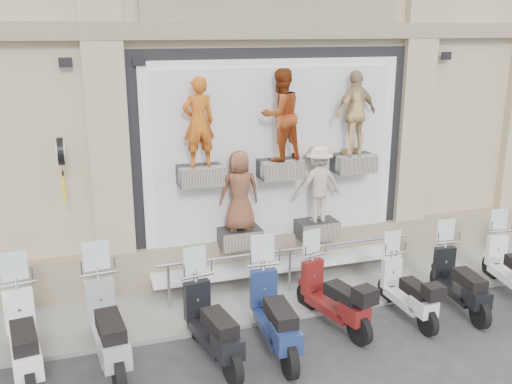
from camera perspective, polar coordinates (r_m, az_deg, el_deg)
ground at (r=9.51m, az=7.92°, el=-15.09°), size 90.00×90.00×0.00m
sidewalk at (r=11.17m, az=3.17°, el=-9.71°), size 16.00×2.20×0.08m
shop_vitrine at (r=10.99m, az=2.49°, el=2.91°), size 5.60×0.86×4.30m
guard_rail at (r=10.91m, az=3.39°, el=-7.91°), size 5.06×0.10×0.93m
clock_sign_bracket at (r=9.94m, az=-18.87°, el=3.05°), size 0.10×0.80×1.02m
scooter_b at (r=8.95m, az=-22.38°, el=-12.11°), size 0.87×2.15×1.70m
scooter_c at (r=8.82m, az=-14.72°, el=-11.64°), size 0.81×2.20×1.75m
scooter_d at (r=8.76m, az=-4.46°, el=-11.81°), size 0.88×2.05×1.61m
scooter_e at (r=8.94m, az=1.88°, el=-10.87°), size 0.72×2.11×1.69m
scooter_f at (r=9.73m, az=7.73°, el=-9.15°), size 0.98×1.98×1.55m
scooter_g at (r=10.28m, az=14.97°, el=-8.54°), size 0.53×1.75×1.41m
scooter_h at (r=10.83m, az=19.82°, el=-7.40°), size 0.74×1.91×1.51m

